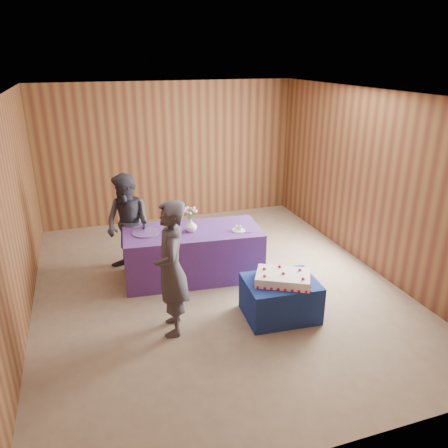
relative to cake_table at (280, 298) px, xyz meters
name	(u,v)px	position (x,y,z in m)	size (l,w,h in m)	color
ground	(215,286)	(-0.56, 0.99, -0.25)	(6.00, 6.00, 0.00)	gray
room_shell	(214,165)	(-0.56, 0.99, 1.55)	(5.04, 6.04, 2.72)	brown
cake_table	(280,298)	(0.00, 0.00, 0.00)	(0.90, 0.70, 0.50)	navy
serving_table	(193,253)	(-0.79, 1.39, 0.12)	(2.00, 0.90, 0.75)	#5D3085
sheet_cake	(283,278)	(0.00, -0.04, 0.31)	(0.82, 0.74, 0.16)	white
vase	(191,225)	(-0.81, 1.36, 0.59)	(0.18, 0.18, 0.18)	white
flower_spray	(190,211)	(-0.81, 1.36, 0.82)	(0.21, 0.20, 0.16)	#29662D
platter	(146,233)	(-1.45, 1.48, 0.51)	(0.39, 0.39, 0.02)	#66468D
plate	(238,230)	(-0.15, 1.16, 0.51)	(0.19, 0.19, 0.01)	white
cake_slice	(239,228)	(-0.15, 1.16, 0.55)	(0.09, 0.09, 0.09)	white
knife	(242,233)	(-0.13, 1.06, 0.50)	(0.26, 0.02, 0.00)	#B3B2B7
guest_left	(171,269)	(-1.36, 0.12, 0.58)	(0.61, 0.40, 1.66)	#3B3944
guest_right	(128,225)	(-1.66, 1.83, 0.52)	(0.75, 0.59, 1.55)	#2F2F38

